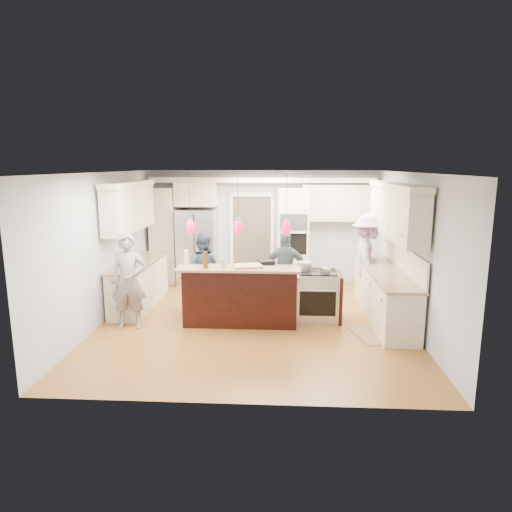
{
  "coord_description": "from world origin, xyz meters",
  "views": [
    {
      "loc": [
        0.48,
        -8.01,
        2.83
      ],
      "look_at": [
        0.0,
        0.35,
        1.15
      ],
      "focal_mm": 32.0,
      "sensor_mm": 36.0,
      "label": 1
    }
  ],
  "objects_px": {
    "island_range": "(318,296)",
    "person_far_left": "(203,270)",
    "kitchen_island": "(242,294)",
    "person_bar_end": "(129,281)",
    "refrigerator": "(197,247)"
  },
  "relations": [
    {
      "from": "kitchen_island",
      "to": "person_bar_end",
      "type": "relative_size",
      "value": 1.25
    },
    {
      "from": "person_bar_end",
      "to": "refrigerator",
      "type": "bearing_deg",
      "value": 71.6
    },
    {
      "from": "kitchen_island",
      "to": "island_range",
      "type": "height_order",
      "value": "kitchen_island"
    },
    {
      "from": "refrigerator",
      "to": "island_range",
      "type": "xyz_separation_m",
      "value": [
        2.71,
        -2.49,
        -0.44
      ]
    },
    {
      "from": "kitchen_island",
      "to": "refrigerator",
      "type": "bearing_deg",
      "value": 116.89
    },
    {
      "from": "island_range",
      "to": "person_bar_end",
      "type": "bearing_deg",
      "value": -169.86
    },
    {
      "from": "refrigerator",
      "to": "kitchen_island",
      "type": "relative_size",
      "value": 0.86
    },
    {
      "from": "island_range",
      "to": "person_far_left",
      "type": "relative_size",
      "value": 0.61
    },
    {
      "from": "person_far_left",
      "to": "island_range",
      "type": "bearing_deg",
      "value": 175.28
    },
    {
      "from": "person_bar_end",
      "to": "person_far_left",
      "type": "bearing_deg",
      "value": 43.38
    },
    {
      "from": "kitchen_island",
      "to": "person_far_left",
      "type": "height_order",
      "value": "person_far_left"
    },
    {
      "from": "refrigerator",
      "to": "kitchen_island",
      "type": "distance_m",
      "value": 2.91
    },
    {
      "from": "person_far_left",
      "to": "refrigerator",
      "type": "bearing_deg",
      "value": -63.35
    },
    {
      "from": "kitchen_island",
      "to": "person_bar_end",
      "type": "xyz_separation_m",
      "value": [
        -1.93,
        -0.52,
        0.36
      ]
    },
    {
      "from": "island_range",
      "to": "person_far_left",
      "type": "bearing_deg",
      "value": 162.75
    }
  ]
}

